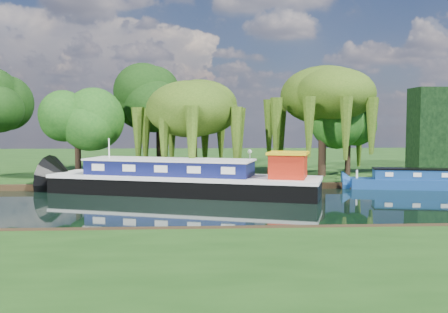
{
  "coord_description": "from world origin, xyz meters",
  "views": [
    {
      "loc": [
        -3.92,
        -31.05,
        5.36
      ],
      "look_at": [
        -1.95,
        5.13,
        2.8
      ],
      "focal_mm": 40.0,
      "sensor_mm": 36.0,
      "label": 1
    }
  ],
  "objects": [
    {
      "name": "dutch_barge",
      "position": [
        -4.79,
        5.57,
        1.05
      ],
      "size": [
        20.45,
        10.4,
        4.23
      ],
      "rotation": [
        0.0,
        0.0,
        -0.31
      ],
      "color": "black",
      "rests_on": "ground"
    },
    {
      "name": "willow_right",
      "position": [
        7.28,
        12.95,
        7.05
      ],
      "size": [
        7.43,
        7.43,
        9.04
      ],
      "color": "black",
      "rests_on": "far_bank"
    },
    {
      "name": "reeds_near",
      "position": [
        6.87,
        -7.57,
        0.55
      ],
      "size": [
        33.7,
        1.5,
        1.1
      ],
      "color": "#234C14",
      "rests_on": "ground"
    },
    {
      "name": "lamppost",
      "position": [
        0.5,
        10.5,
        2.42
      ],
      "size": [
        0.36,
        0.36,
        2.56
      ],
      "color": "silver",
      "rests_on": "far_bank"
    },
    {
      "name": "conifer_hedge",
      "position": [
        19.0,
        14.0,
        4.45
      ],
      "size": [
        6.0,
        3.0,
        8.0
      ],
      "primitive_type": "cube",
      "color": "black",
      "rests_on": "far_bank"
    },
    {
      "name": "far_bank",
      "position": [
        0.0,
        34.0,
        0.23
      ],
      "size": [
        120.0,
        52.0,
        0.45
      ],
      "primitive_type": "cube",
      "color": "#16370F",
      "rests_on": "ground"
    },
    {
      "name": "mooring_posts",
      "position": [
        -0.5,
        8.4,
        0.95
      ],
      "size": [
        19.16,
        0.16,
        1.0
      ],
      "color": "silver",
      "rests_on": "far_bank"
    },
    {
      "name": "tree_far_right",
      "position": [
        9.92,
        13.91,
        5.42
      ],
      "size": [
        4.41,
        4.41,
        7.21
      ],
      "color": "black",
      "rests_on": "far_bank"
    },
    {
      "name": "red_dinghy",
      "position": [
        -11.17,
        6.58,
        0.0
      ],
      "size": [
        3.13,
        2.38,
        0.61
      ],
      "primitive_type": "imported",
      "rotation": [
        0.0,
        0.0,
        1.47
      ],
      "color": "#A01C0B",
      "rests_on": "ground"
    },
    {
      "name": "narrowboat",
      "position": [
        14.4,
        7.21,
        0.63
      ],
      "size": [
        12.23,
        4.29,
        1.76
      ],
      "rotation": [
        0.0,
        0.0,
        -0.19
      ],
      "color": "navy",
      "rests_on": "ground"
    },
    {
      "name": "ground",
      "position": [
        0.0,
        0.0,
        0.0
      ],
      "size": [
        120.0,
        120.0,
        0.0
      ],
      "primitive_type": "plane",
      "color": "black"
    },
    {
      "name": "tree_far_mid",
      "position": [
        -7.57,
        17.98,
        7.04
      ],
      "size": [
        5.85,
        5.85,
        9.58
      ],
      "color": "black",
      "rests_on": "far_bank"
    },
    {
      "name": "tree_far_left",
      "position": [
        -14.11,
        12.12,
        5.6
      ],
      "size": [
        4.66,
        4.66,
        7.52
      ],
      "color": "black",
      "rests_on": "far_bank"
    },
    {
      "name": "willow_left",
      "position": [
        -4.26,
        11.49,
        6.23
      ],
      "size": [
        6.64,
        6.64,
        7.96
      ],
      "color": "black",
      "rests_on": "far_bank"
    }
  ]
}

